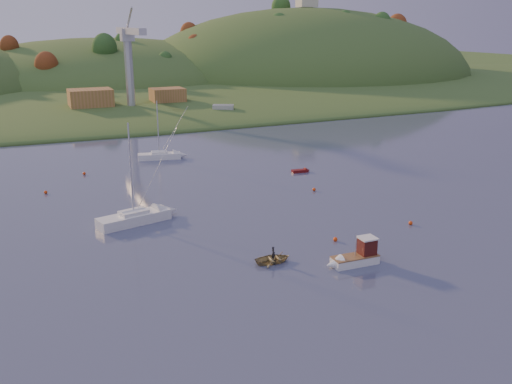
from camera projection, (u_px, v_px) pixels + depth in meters
name	position (u px, v px, depth m)	size (l,w,h in m)	color
ground	(420.00, 333.00, 46.20)	(500.00, 500.00, 0.00)	#39405D
far_shore	(74.00, 79.00, 247.88)	(620.00, 220.00, 1.50)	#385321
shore_slope	(98.00, 97.00, 190.89)	(640.00, 150.00, 7.00)	#385321
hill_center	(105.00, 83.00, 234.20)	(140.00, 120.00, 36.00)	#385321
hill_right	(305.00, 78.00, 253.79)	(150.00, 130.00, 60.00)	#385321
hillside_trees	(89.00, 90.00, 208.42)	(280.00, 50.00, 32.00)	#1A4A1C
wharf	(141.00, 110.00, 154.76)	(42.00, 16.00, 2.40)	slate
shed_west	(91.00, 98.00, 149.60)	(11.00, 8.00, 4.80)	olive
shed_east	(168.00, 95.00, 158.68)	(9.00, 7.00, 4.00)	olive
dock_crane	(129.00, 50.00, 145.85)	(3.20, 28.00, 20.30)	#B7B7BC
fishing_boat	(352.00, 258.00, 58.78)	(5.88, 1.95, 3.73)	white
sailboat_near	(134.00, 217.00, 70.96)	(9.53, 4.89, 12.68)	white
sailboat_far	(159.00, 155.00, 104.24)	(7.98, 3.72, 10.66)	silver
canoe	(273.00, 259.00, 59.54)	(2.70, 3.78, 0.78)	#9C8A56
paddler	(273.00, 256.00, 59.44)	(0.56, 0.36, 1.52)	black
red_tender	(303.00, 171.00, 95.41)	(3.27, 1.41, 1.08)	#5D0D0E
work_vessel	(223.00, 113.00, 149.63)	(13.46, 9.48, 3.27)	slate
buoy_0	(411.00, 223.00, 70.59)	(0.50, 0.50, 0.50)	red
buoy_1	(314.00, 189.00, 84.66)	(0.50, 0.50, 0.50)	red
buoy_2	(46.00, 192.00, 83.28)	(0.50, 0.50, 0.50)	red
buoy_3	(84.00, 173.00, 93.53)	(0.50, 0.50, 0.50)	red
buoy_4	(335.00, 239.00, 65.32)	(0.50, 0.50, 0.50)	red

